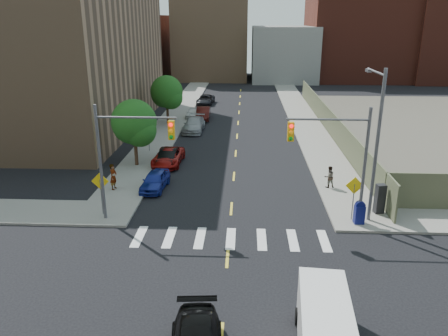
# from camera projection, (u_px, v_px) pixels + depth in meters

# --- Properties ---
(ground) EXTENTS (160.00, 160.00, 0.00)m
(ground) POSITION_uv_depth(u_px,v_px,m) (226.00, 280.00, 20.24)
(ground) COLOR black
(ground) RESTS_ON ground
(sidewalk_nw) EXTENTS (3.50, 73.00, 0.15)m
(sidewalk_nw) POSITION_uv_depth(u_px,v_px,m) (183.00, 106.00, 59.76)
(sidewalk_nw) COLOR gray
(sidewalk_nw) RESTS_ON ground
(sidewalk_ne) EXTENTS (3.50, 73.00, 0.15)m
(sidewalk_ne) POSITION_uv_depth(u_px,v_px,m) (297.00, 107.00, 59.05)
(sidewalk_ne) COLOR gray
(sidewalk_ne) RESTS_ON ground
(fence_north) EXTENTS (0.12, 44.00, 2.50)m
(fence_north) POSITION_uv_depth(u_px,v_px,m) (329.00, 121.00, 45.83)
(fence_north) COLOR #5C5C41
(fence_north) RESTS_ON ground
(building_nw) EXTENTS (22.00, 30.00, 16.00)m
(building_nw) POSITION_uv_depth(u_px,v_px,m) (34.00, 52.00, 46.97)
(building_nw) COLOR #8C6B4C
(building_nw) RESTS_ON ground
(bg_bldg_west) EXTENTS (14.00, 18.00, 12.00)m
(bg_bldg_west) POSITION_uv_depth(u_px,v_px,m) (130.00, 48.00, 85.39)
(bg_bldg_west) COLOR #592319
(bg_bldg_west) RESTS_ON ground
(bg_bldg_midwest) EXTENTS (14.00, 16.00, 15.00)m
(bg_bldg_midwest) POSITION_uv_depth(u_px,v_px,m) (212.00, 39.00, 86.06)
(bg_bldg_midwest) COLOR #8C6B4C
(bg_bldg_midwest) RESTS_ON ground
(bg_bldg_center) EXTENTS (12.00, 16.00, 10.00)m
(bg_bldg_center) POSITION_uv_depth(u_px,v_px,m) (283.00, 53.00, 84.34)
(bg_bldg_center) COLOR gray
(bg_bldg_center) RESTS_ON ground
(bg_bldg_east) EXTENTS (18.00, 18.00, 16.00)m
(bg_bldg_east) POSITION_uv_depth(u_px,v_px,m) (356.00, 37.00, 84.61)
(bg_bldg_east) COLOR #592319
(bg_bldg_east) RESTS_ON ground
(bg_bldg_fareast) EXTENTS (14.00, 16.00, 18.00)m
(bg_bldg_fareast) POSITION_uv_depth(u_px,v_px,m) (445.00, 32.00, 81.66)
(bg_bldg_fareast) COLOR #592319
(bg_bldg_fareast) RESTS_ON ground
(signal_nw) EXTENTS (4.59, 0.30, 7.00)m
(signal_nw) POSITION_uv_depth(u_px,v_px,m) (125.00, 148.00, 24.71)
(signal_nw) COLOR #59595E
(signal_nw) RESTS_ON ground
(signal_ne) EXTENTS (4.59, 0.30, 7.00)m
(signal_ne) POSITION_uv_depth(u_px,v_px,m) (338.00, 151.00, 24.16)
(signal_ne) COLOR #59595E
(signal_ne) RESTS_ON ground
(streetlight_ne) EXTENTS (0.25, 3.70, 9.00)m
(streetlight_ne) POSITION_uv_depth(u_px,v_px,m) (376.00, 135.00, 24.68)
(streetlight_ne) COLOR #59595E
(streetlight_ne) RESTS_ON ground
(warn_sign_nw) EXTENTS (1.06, 0.06, 2.83)m
(warn_sign_nw) POSITION_uv_depth(u_px,v_px,m) (101.00, 186.00, 26.09)
(warn_sign_nw) COLOR #59595E
(warn_sign_nw) RESTS_ON ground
(warn_sign_ne) EXTENTS (1.06, 0.06, 2.83)m
(warn_sign_ne) POSITION_uv_depth(u_px,v_px,m) (354.00, 190.00, 25.40)
(warn_sign_ne) COLOR #59595E
(warn_sign_ne) RESTS_ON ground
(warn_sign_midwest) EXTENTS (1.06, 0.06, 2.83)m
(warn_sign_midwest) POSITION_uv_depth(u_px,v_px,m) (148.00, 131.00, 38.83)
(warn_sign_midwest) COLOR #59595E
(warn_sign_midwest) RESTS_ON ground
(tree_west_near) EXTENTS (3.66, 3.64, 5.52)m
(tree_west_near) POSITION_uv_depth(u_px,v_px,m) (134.00, 125.00, 34.63)
(tree_west_near) COLOR #332114
(tree_west_near) RESTS_ON ground
(tree_west_far) EXTENTS (3.66, 3.64, 5.52)m
(tree_west_far) POSITION_uv_depth(u_px,v_px,m) (167.00, 94.00, 48.79)
(tree_west_far) COLOR #332114
(tree_west_far) RESTS_ON ground
(parked_car_blue) EXTENTS (1.84, 3.89, 1.28)m
(parked_car_blue) POSITION_uv_depth(u_px,v_px,m) (155.00, 180.00, 30.80)
(parked_car_blue) COLOR navy
(parked_car_blue) RESTS_ON ground
(parked_car_black) EXTENTS (1.45, 3.95, 1.29)m
(parked_car_black) POSITION_uv_depth(u_px,v_px,m) (168.00, 157.00, 35.92)
(parked_car_black) COLOR black
(parked_car_black) RESTS_ON ground
(parked_car_red) EXTENTS (2.33, 4.78, 1.31)m
(parked_car_red) POSITION_uv_depth(u_px,v_px,m) (168.00, 157.00, 35.98)
(parked_car_red) COLOR maroon
(parked_car_red) RESTS_ON ground
(parked_car_silver) EXTENTS (2.23, 5.13, 1.47)m
(parked_car_silver) POSITION_uv_depth(u_px,v_px,m) (194.00, 125.00, 46.48)
(parked_car_silver) COLOR #929599
(parked_car_silver) RESTS_ON ground
(parked_car_white) EXTENTS (1.71, 3.77, 1.25)m
(parked_car_white) POSITION_uv_depth(u_px,v_px,m) (193.00, 113.00, 52.81)
(parked_car_white) COLOR silver
(parked_car_white) RESTS_ON ground
(parked_car_maroon) EXTENTS (1.68, 4.49, 1.47)m
(parked_car_maroon) POSITION_uv_depth(u_px,v_px,m) (203.00, 113.00, 51.96)
(parked_car_maroon) COLOR #380E0B
(parked_car_maroon) RESTS_ON ground
(parked_car_grey) EXTENTS (2.44, 4.73, 1.27)m
(parked_car_grey) POSITION_uv_depth(u_px,v_px,m) (206.00, 100.00, 61.28)
(parked_car_grey) COLOR black
(parked_car_grey) RESTS_ON ground
(cargo_van) EXTENTS (2.23, 4.72, 2.10)m
(cargo_van) POSITION_uv_depth(u_px,v_px,m) (324.00, 324.00, 15.65)
(cargo_van) COLOR white
(cargo_van) RESTS_ON ground
(mailbox) EXTENTS (0.61, 0.49, 1.40)m
(mailbox) POSITION_uv_depth(u_px,v_px,m) (359.00, 212.00, 25.29)
(mailbox) COLOR #0F155A
(mailbox) RESTS_ON sidewalk_ne
(payphone) EXTENTS (0.63, 0.55, 1.85)m
(payphone) POSITION_uv_depth(u_px,v_px,m) (380.00, 199.00, 26.58)
(payphone) COLOR black
(payphone) RESTS_ON sidewalk_ne
(pedestrian_west) EXTENTS (0.55, 0.74, 1.84)m
(pedestrian_west) POSITION_uv_depth(u_px,v_px,m) (113.00, 177.00, 30.30)
(pedestrian_west) COLOR gray
(pedestrian_west) RESTS_ON sidewalk_nw
(pedestrian_east) EXTENTS (0.87, 0.75, 1.56)m
(pedestrian_east) POSITION_uv_depth(u_px,v_px,m) (329.00, 177.00, 30.67)
(pedestrian_east) COLOR gray
(pedestrian_east) RESTS_ON sidewalk_ne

